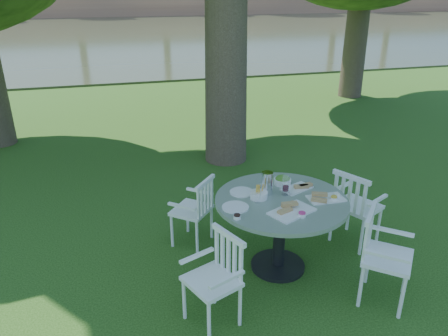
{
  "coord_description": "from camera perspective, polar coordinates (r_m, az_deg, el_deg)",
  "views": [
    {
      "loc": [
        -1.19,
        -4.11,
        2.74
      ],
      "look_at": [
        0.0,
        0.2,
        0.85
      ],
      "focal_mm": 35.0,
      "sensor_mm": 36.0,
      "label": 1
    }
  ],
  "objects": [
    {
      "name": "tableware",
      "position": [
        4.34,
        6.86,
        -3.16
      ],
      "size": [
        1.21,
        0.89,
        0.23
      ],
      "color": "white",
      "rests_on": "table"
    },
    {
      "name": "chair_se",
      "position": [
        4.25,
        19.52,
        -10.01
      ],
      "size": [
        0.61,
        0.61,
        0.89
      ],
      "rotation": [
        0.0,
        0.0,
        0.85
      ],
      "color": "white",
      "rests_on": "ground"
    },
    {
      "name": "chair_sw",
      "position": [
        3.8,
        -0.62,
        -13.41
      ],
      "size": [
        0.52,
        0.54,
        0.83
      ],
      "rotation": [
        0.0,
        0.0,
        -1.17
      ],
      "color": "white",
      "rests_on": "ground"
    },
    {
      "name": "table",
      "position": [
        4.4,
        7.41,
        -5.97
      ],
      "size": [
        1.31,
        1.31,
        0.8
      ],
      "color": "black",
      "rests_on": "ground"
    },
    {
      "name": "chair_ne",
      "position": [
        5.0,
        16.55,
        -4.46
      ],
      "size": [
        0.58,
        0.59,
        0.89
      ],
      "rotation": [
        0.0,
        0.0,
        -4.24
      ],
      "color": "white",
      "rests_on": "ground"
    },
    {
      "name": "ground",
      "position": [
        5.08,
        0.61,
        -9.72
      ],
      "size": [
        140.0,
        140.0,
        0.0
      ],
      "primitive_type": "plane",
      "color": "#15390C",
      "rests_on": "ground"
    },
    {
      "name": "chair_nw",
      "position": [
        4.84,
        -3.45,
        -5.08
      ],
      "size": [
        0.55,
        0.56,
        0.8
      ],
      "rotation": [
        0.0,
        0.0,
        -2.28
      ],
      "color": "white",
      "rests_on": "ground"
    },
    {
      "name": "river",
      "position": [
        27.27,
        -13.4,
        16.59
      ],
      "size": [
        100.0,
        28.0,
        0.12
      ],
      "primitive_type": "cube",
      "color": "#323821",
      "rests_on": "ground"
    }
  ]
}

